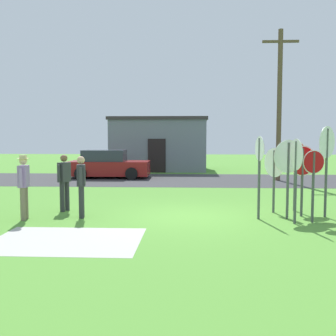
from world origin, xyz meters
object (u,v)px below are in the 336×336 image
at_px(stop_sign_leaning_right, 327,154).
at_px(stop_sign_center_cluster, 313,175).
at_px(person_in_dark_shirt, 24,183).
at_px(stop_sign_rear_right, 259,163).
at_px(stop_sign_rear_left, 295,163).
at_px(person_near_signs, 81,183).
at_px(parked_car_on_street, 108,165).
at_px(stop_sign_low_front, 288,165).
at_px(stop_sign_far_back, 302,168).
at_px(utility_pole, 279,102).
at_px(stop_sign_leaning_left, 274,169).
at_px(stop_sign_nearest, 296,166).
at_px(person_on_left, 64,179).

xyz_separation_m(stop_sign_leaning_right, stop_sign_center_cluster, (-0.57, -0.75, -0.50)).
xyz_separation_m(stop_sign_center_cluster, person_in_dark_shirt, (-7.60, -0.03, -0.26)).
distance_m(stop_sign_rear_right, stop_sign_rear_left, 1.81).
bearing_deg(person_near_signs, stop_sign_center_cluster, -3.15).
bearing_deg(stop_sign_center_cluster, stop_sign_rear_left, 91.12).
distance_m(stop_sign_leaning_right, stop_sign_rear_left, 1.13).
distance_m(parked_car_on_street, stop_sign_low_front, 12.67).
xyz_separation_m(stop_sign_far_back, stop_sign_leaning_right, (0.62, -0.08, 0.40)).
distance_m(stop_sign_center_cluster, stop_sign_low_front, 0.76).
relative_size(utility_pole, person_in_dark_shirt, 4.34).
height_order(stop_sign_leaning_left, stop_sign_center_cluster, stop_sign_leaning_left).
relative_size(stop_sign_leaning_left, stop_sign_nearest, 0.87).
distance_m(utility_pole, person_in_dark_shirt, 13.90).
xyz_separation_m(stop_sign_nearest, stop_sign_rear_left, (0.46, 1.83, -0.05)).
xyz_separation_m(stop_sign_leaning_right, stop_sign_low_front, (-1.10, -0.25, -0.28)).
distance_m(stop_sign_nearest, person_near_signs, 5.70).
relative_size(utility_pole, stop_sign_center_cluster, 4.02).
bearing_deg(parked_car_on_street, stop_sign_center_cluster, -55.48).
bearing_deg(stop_sign_rear_right, stop_sign_low_front, 8.30).
bearing_deg(person_in_dark_shirt, stop_sign_leaning_right, 5.44).
relative_size(utility_pole, person_on_left, 4.47).
bearing_deg(person_near_signs, person_in_dark_shirt, -165.78).
height_order(stop_sign_leaning_left, person_on_left, stop_sign_leaning_left).
bearing_deg(stop_sign_nearest, person_near_signs, 174.84).
distance_m(stop_sign_far_back, stop_sign_rear_left, 0.84).
bearing_deg(person_on_left, stop_sign_leaning_left, 0.76).
distance_m(utility_pole, parked_car_on_street, 9.51).
bearing_deg(stop_sign_low_front, stop_sign_far_back, 34.72).
relative_size(utility_pole, stop_sign_nearest, 3.48).
relative_size(stop_sign_center_cluster, stop_sign_nearest, 0.86).
distance_m(utility_pole, stop_sign_low_front, 10.19).
relative_size(stop_sign_leaning_right, stop_sign_nearest, 1.16).
relative_size(stop_sign_center_cluster, stop_sign_rear_right, 0.84).
distance_m(stop_sign_low_front, stop_sign_rear_right, 0.79).
xyz_separation_m(parked_car_on_street, person_in_dark_shirt, (-0.04, -11.03, 0.30)).
xyz_separation_m(stop_sign_leaning_left, stop_sign_rear_right, (-0.60, -0.97, 0.22)).
bearing_deg(stop_sign_rear_left, person_near_signs, -167.81).
xyz_separation_m(stop_sign_center_cluster, stop_sign_rear_left, (-0.03, 1.66, 0.19)).
bearing_deg(utility_pole, stop_sign_far_back, -98.40).
height_order(stop_sign_leaning_right, person_on_left, stop_sign_leaning_right).
bearing_deg(stop_sign_low_front, person_in_dark_shirt, -175.76).
height_order(utility_pole, parked_car_on_street, utility_pole).
bearing_deg(person_on_left, stop_sign_rear_left, 3.23).
height_order(stop_sign_far_back, stop_sign_low_front, stop_sign_low_front).
xyz_separation_m(stop_sign_far_back, person_on_left, (-6.86, 0.45, -0.39)).
distance_m(stop_sign_far_back, stop_sign_center_cluster, 0.83).
distance_m(stop_sign_center_cluster, stop_sign_nearest, 0.57).
height_order(parked_car_on_street, stop_sign_far_back, stop_sign_far_back).
height_order(stop_sign_leaning_left, stop_sign_far_back, stop_sign_far_back).
bearing_deg(person_in_dark_shirt, stop_sign_low_front, 4.24).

